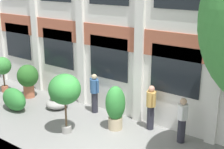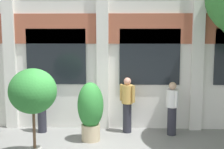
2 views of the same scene
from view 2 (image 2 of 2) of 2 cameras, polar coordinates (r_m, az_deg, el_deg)
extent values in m
cube|color=silver|center=(9.78, -1.65, 11.56)|extent=(17.15, 0.50, 7.29)
cube|color=#AD5B42|center=(9.49, -1.74, 8.38)|extent=(17.15, 0.06, 0.90)
cube|color=silver|center=(10.07, -18.54, 11.06)|extent=(0.36, 0.16, 7.29)
cube|color=silver|center=(9.47, -1.77, 11.68)|extent=(0.36, 0.16, 7.29)
cube|color=silver|center=(9.71, 15.67, 11.31)|extent=(0.36, 0.16, 7.29)
cube|color=black|center=(9.71, -10.18, 3.23)|extent=(1.83, 0.04, 1.70)
cube|color=black|center=(9.52, 6.90, 3.21)|extent=(1.83, 0.04, 1.70)
cylinder|color=tan|center=(8.85, -3.90, -10.51)|extent=(0.52, 0.52, 0.46)
ellipsoid|color=#2D7A33|center=(8.64, -3.95, -5.64)|extent=(0.72, 0.72, 1.28)
sphere|color=yellow|center=(8.55, -3.97, -2.92)|extent=(0.40, 0.40, 0.40)
cylinder|color=brown|center=(7.69, -14.08, -8.81)|extent=(0.07, 0.07, 1.17)
ellipsoid|color=#2D7A33|center=(7.50, -14.29, -2.95)|extent=(1.12, 1.12, 1.06)
cylinder|color=#282833|center=(9.39, 10.86, -8.34)|extent=(0.26, 0.26, 0.84)
cylinder|color=silver|center=(9.22, 10.97, -4.30)|extent=(0.34, 0.34, 0.52)
sphere|color=tan|center=(9.15, 11.03, -2.05)|extent=(0.22, 0.22, 0.22)
cylinder|color=silver|center=(9.40, 10.31, -3.89)|extent=(0.09, 0.09, 0.46)
cylinder|color=silver|center=(9.03, 11.67, -4.41)|extent=(0.09, 0.09, 0.46)
cylinder|color=#282833|center=(9.69, -12.67, -7.80)|extent=(0.26, 0.26, 0.86)
cylinder|color=#33598C|center=(9.53, -12.80, -3.70)|extent=(0.34, 0.34, 0.55)
sphere|color=tan|center=(9.46, -12.87, -1.41)|extent=(0.22, 0.22, 0.22)
cylinder|color=#33598C|center=(9.62, -13.98, -3.46)|extent=(0.09, 0.09, 0.50)
cylinder|color=#33598C|center=(9.43, -11.60, -3.62)|extent=(0.09, 0.09, 0.50)
cylinder|color=#282833|center=(9.46, 2.79, -7.90)|extent=(0.26, 0.26, 0.89)
cylinder|color=tan|center=(9.29, 2.81, -3.60)|extent=(0.34, 0.34, 0.55)
sphere|color=tan|center=(9.22, 2.83, -1.25)|extent=(0.22, 0.22, 0.22)
cylinder|color=tan|center=(9.41, 1.72, -3.28)|extent=(0.09, 0.09, 0.50)
cylinder|color=tan|center=(9.16, 3.95, -3.60)|extent=(0.09, 0.09, 0.50)
camera|label=1|loc=(5.68, 94.74, 23.09)|focal=50.00mm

